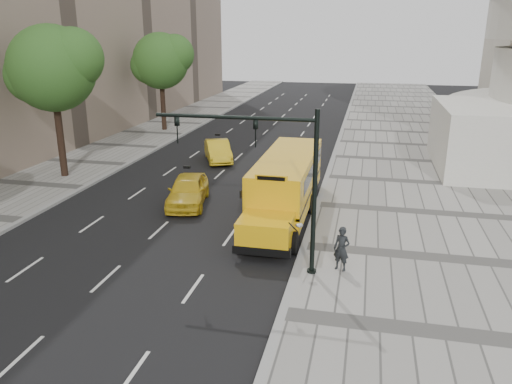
% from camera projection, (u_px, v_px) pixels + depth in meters
% --- Properties ---
extents(ground, '(140.00, 140.00, 0.00)m').
position_uv_depth(ground, '(211.00, 199.00, 28.05)').
color(ground, black).
rests_on(ground, ground).
extents(sidewalk_museum, '(12.00, 140.00, 0.15)m').
position_uv_depth(sidewalk_museum, '(435.00, 214.00, 25.51)').
color(sidewalk_museum, gray).
rests_on(sidewalk_museum, ground).
extents(sidewalk_far, '(6.00, 140.00, 0.15)m').
position_uv_depth(sidewalk_far, '(38.00, 185.00, 30.33)').
color(sidewalk_far, gray).
rests_on(sidewalk_far, ground).
extents(curb_museum, '(0.30, 140.00, 0.15)m').
position_uv_depth(curb_museum, '(318.00, 205.00, 26.77)').
color(curb_museum, gray).
rests_on(curb_museum, ground).
extents(curb_far, '(0.30, 140.00, 0.15)m').
position_uv_depth(curb_far, '(83.00, 188.00, 29.70)').
color(curb_far, gray).
rests_on(curb_far, ground).
extents(tree_b, '(5.85, 5.20, 9.46)m').
position_uv_depth(tree_b, '(53.00, 68.00, 30.04)').
color(tree_b, black).
rests_on(tree_b, ground).
extents(tree_c, '(5.71, 5.07, 9.00)m').
position_uv_depth(tree_c, '(162.00, 60.00, 45.43)').
color(tree_c, black).
rests_on(tree_c, ground).
extents(school_bus, '(2.96, 11.56, 3.19)m').
position_uv_depth(school_bus, '(287.00, 180.00, 25.30)').
color(school_bus, '#EAAA0D').
rests_on(school_bus, ground).
extents(taxi_near, '(2.82, 5.06, 1.63)m').
position_uv_depth(taxi_near, '(188.00, 190.00, 26.89)').
color(taxi_near, gold).
rests_on(taxi_near, ground).
extents(taxi_far, '(3.30, 4.81, 1.50)m').
position_uv_depth(taxi_far, '(218.00, 151.00, 36.13)').
color(taxi_far, gold).
rests_on(taxi_far, ground).
extents(pedestrian, '(0.74, 0.61, 1.75)m').
position_uv_depth(pedestrian, '(342.00, 249.00, 19.08)').
color(pedestrian, black).
rests_on(pedestrian, sidewalk_museum).
extents(traffic_signal, '(6.18, 0.36, 6.40)m').
position_uv_depth(traffic_signal, '(277.00, 171.00, 18.24)').
color(traffic_signal, black).
rests_on(traffic_signal, ground).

